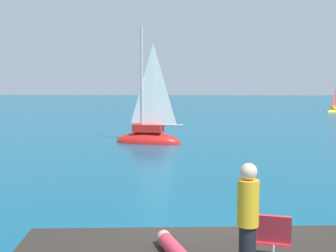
{
  "coord_description": "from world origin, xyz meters",
  "views": [
    {
      "loc": [
        -0.6,
        -9.35,
        3.66
      ],
      "look_at": [
        -1.35,
        12.14,
        1.32
      ],
      "focal_mm": 48.85,
      "sensor_mm": 36.0,
      "label": 1
    }
  ],
  "objects_px": {
    "sailboat_far": "(335,110)",
    "beach_chair": "(274,235)",
    "person_standing": "(248,221)",
    "sailboat_near": "(149,136)"
  },
  "relations": [
    {
      "from": "sailboat_far",
      "to": "sailboat_near",
      "type": "bearing_deg",
      "value": 27.44
    },
    {
      "from": "beach_chair",
      "to": "sailboat_far",
      "type": "bearing_deg",
      "value": -5.82
    },
    {
      "from": "sailboat_near",
      "to": "beach_chair",
      "type": "xyz_separation_m",
      "value": [
        3.23,
        -18.46,
        1.01
      ]
    },
    {
      "from": "sailboat_far",
      "to": "beach_chair",
      "type": "xyz_separation_m",
      "value": [
        -14.14,
        -40.62,
        1.18
      ]
    },
    {
      "from": "sailboat_near",
      "to": "person_standing",
      "type": "height_order",
      "value": "sailboat_near"
    },
    {
      "from": "sailboat_far",
      "to": "person_standing",
      "type": "distance_m",
      "value": 43.81
    },
    {
      "from": "person_standing",
      "to": "beach_chair",
      "type": "distance_m",
      "value": 0.91
    },
    {
      "from": "person_standing",
      "to": "sailboat_far",
      "type": "bearing_deg",
      "value": 0.12
    },
    {
      "from": "person_standing",
      "to": "sailboat_near",
      "type": "bearing_deg",
      "value": 27.82
    },
    {
      "from": "sailboat_near",
      "to": "sailboat_far",
      "type": "distance_m",
      "value": 28.16
    }
  ]
}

